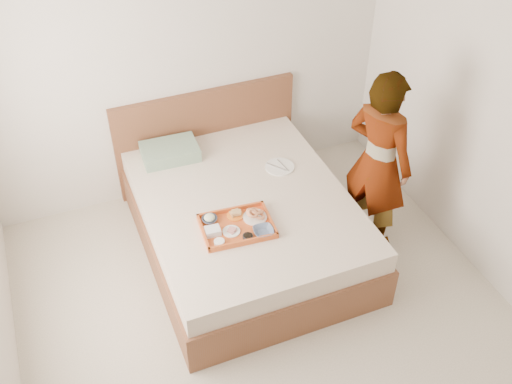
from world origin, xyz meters
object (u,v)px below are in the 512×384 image
Objects in this scene: dinner_plate at (280,167)px; person at (378,163)px; bed at (246,223)px; tray at (237,226)px.

person reaches higher than dinner_plate.
tray reaches higher than bed.
tray is 0.33× the size of person.
dinner_plate is at bearing 24.09° from person.
tray is at bearing 67.35° from person.
dinner_plate is 0.16× the size of person.
person reaches higher than bed.
person is at bearing -41.89° from dinner_plate.
bed is at bearing -147.93° from dinner_plate.
tray is at bearing -121.26° from bed.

